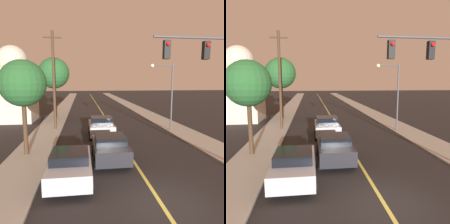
% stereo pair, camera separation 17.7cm
% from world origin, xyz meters
% --- Properties ---
extents(ground_plane, '(200.00, 200.00, 0.00)m').
position_xyz_m(ground_plane, '(0.00, 0.00, 0.00)').
color(ground_plane, black).
extents(road_surface, '(9.65, 80.00, 0.01)m').
position_xyz_m(road_surface, '(0.00, 36.00, 0.01)').
color(road_surface, black).
rests_on(road_surface, ground).
extents(sidewalk_left, '(2.50, 80.00, 0.12)m').
position_xyz_m(sidewalk_left, '(-6.08, 36.00, 0.06)').
color(sidewalk_left, '#9E998E').
rests_on(sidewalk_left, ground).
extents(sidewalk_right, '(2.50, 80.00, 0.12)m').
position_xyz_m(sidewalk_right, '(6.08, 36.00, 0.06)').
color(sidewalk_right, '#9E998E').
rests_on(sidewalk_right, ground).
extents(car_near_lane_front, '(2.01, 3.80, 1.58)m').
position_xyz_m(car_near_lane_front, '(-1.35, 4.76, 0.81)').
color(car_near_lane_front, black).
rests_on(car_near_lane_front, ground).
extents(car_near_lane_second, '(2.06, 3.85, 1.69)m').
position_xyz_m(car_near_lane_second, '(-1.35, 10.49, 0.87)').
color(car_near_lane_second, '#A5A8B2').
rests_on(car_near_lane_second, ground).
extents(car_outer_lane_front, '(2.01, 4.07, 1.45)m').
position_xyz_m(car_outer_lane_front, '(-3.48, 2.57, 0.76)').
color(car_outer_lane_front, '#A5A8B2').
rests_on(car_outer_lane_front, ground).
extents(traffic_signal_mast, '(4.71, 0.42, 6.87)m').
position_xyz_m(traffic_signal_mast, '(3.80, 3.35, 5.00)').
color(traffic_signal_mast, '#47474C').
rests_on(traffic_signal_mast, ground).
extents(streetlamp_right, '(2.16, 0.36, 6.01)m').
position_xyz_m(streetlamp_right, '(4.60, 11.59, 4.10)').
color(streetlamp_right, '#47474C').
rests_on(streetlamp_right, ground).
extents(utility_pole_left, '(1.60, 0.24, 8.98)m').
position_xyz_m(utility_pole_left, '(-5.43, 13.61, 4.77)').
color(utility_pole_left, '#422D1E').
rests_on(utility_pole_left, ground).
extents(tree_left_near, '(2.78, 2.78, 5.74)m').
position_xyz_m(tree_left_near, '(-6.35, 6.36, 4.44)').
color(tree_left_near, '#3D2B1C').
rests_on(tree_left_near, ground).
extents(tree_left_far, '(3.72, 3.72, 7.30)m').
position_xyz_m(tree_left_far, '(-6.22, 20.25, 5.52)').
color(tree_left_far, '#4C3823').
rests_on(tree_left_far, ground).
extents(domed_building_left, '(4.51, 4.51, 8.58)m').
position_xyz_m(domed_building_left, '(-10.58, 19.05, 3.92)').
color(domed_building_left, '#BCB29E').
rests_on(domed_building_left, ground).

